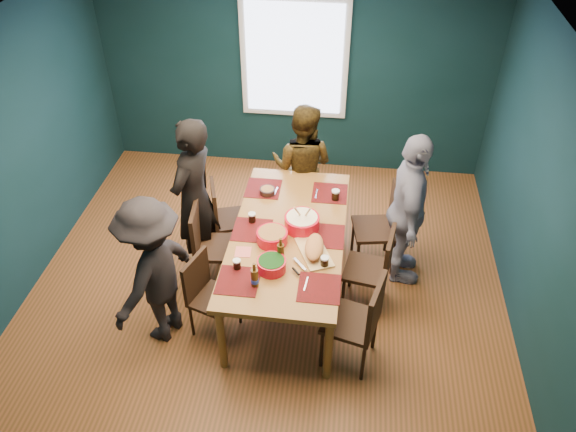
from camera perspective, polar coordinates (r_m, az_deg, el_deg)
name	(u,v)px	position (r m, az deg, el deg)	size (l,w,h in m)	color
room	(268,168)	(5.40, -2.04, 4.94)	(5.01, 5.01, 2.71)	#99532C
dining_table	(288,239)	(5.51, 0.03, -2.36)	(1.11, 2.18, 0.83)	olive
chair_left_far	(224,214)	(6.22, -6.47, 0.25)	(0.51, 0.51, 0.91)	black
chair_left_mid	(208,241)	(5.83, -8.16, -2.50)	(0.48, 0.48, 0.97)	black
chair_left_near	(206,290)	(5.40, -8.35, -7.42)	(0.50, 0.50, 0.87)	black
chair_right_far	(384,222)	(6.07, 9.75, -0.58)	(0.52, 0.52, 0.99)	black
chair_right_mid	(376,265)	(5.59, 8.98, -4.91)	(0.50, 0.50, 0.95)	black
chair_right_near	(362,317)	(5.05, 7.49, -10.17)	(0.56, 0.56, 1.01)	black
person_far_left	(194,198)	(5.86, -9.51, 1.80)	(0.66, 0.43, 1.80)	black
person_back	(302,166)	(6.50, 1.46, 5.08)	(0.75, 0.59, 1.55)	black
person_right	(408,211)	(5.79, 12.08, 0.47)	(1.01, 0.42, 1.73)	silver
person_near_left	(154,272)	(5.25, -13.47, -5.59)	(1.02, 0.58, 1.57)	black
bowl_salad	(272,236)	(5.32, -1.62, -2.09)	(0.30, 0.30, 0.12)	red
bowl_dumpling	(302,222)	(5.47, 1.42, -0.60)	(0.34, 0.34, 0.32)	red
bowl_herbs	(272,264)	(5.04, -1.69, -4.94)	(0.26, 0.26, 0.12)	red
cutting_board	(314,248)	(5.21, 2.67, -3.30)	(0.41, 0.61, 0.13)	tan
small_bowl	(267,191)	(5.95, -2.11, 2.56)	(0.16, 0.16, 0.07)	black
beer_bottle_a	(255,278)	(4.88, -3.41, -6.28)	(0.07, 0.07, 0.26)	#41270B
beer_bottle_b	(281,252)	(5.10, -0.75, -3.70)	(0.07, 0.07, 0.26)	#41270B
cola_glass_a	(237,264)	(5.07, -5.21, -4.87)	(0.07, 0.07, 0.10)	black
cola_glass_b	(325,261)	(5.08, 3.75, -4.62)	(0.08, 0.08, 0.11)	black
cola_glass_c	(335,195)	(5.87, 4.85, 2.18)	(0.08, 0.08, 0.12)	black
cola_glass_d	(252,217)	(5.57, -3.68, -0.13)	(0.08, 0.08, 0.11)	black
napkin_a	(328,234)	(5.46, 4.05, -1.86)	(0.13, 0.13, 0.00)	#E2685F
napkin_b	(243,252)	(5.27, -4.58, -3.65)	(0.15, 0.15, 0.00)	#E2685F
napkin_c	(321,284)	(4.95, 3.36, -6.96)	(0.13, 0.13, 0.00)	#E2685F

